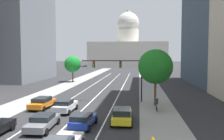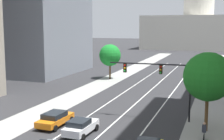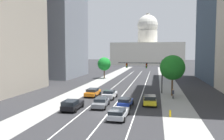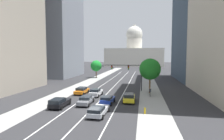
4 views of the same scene
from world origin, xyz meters
name	(u,v)px [view 4 (image 4 of 4)]	position (x,y,z in m)	size (l,w,h in m)	color
ground_plane	(122,78)	(0.00, 40.00, 0.00)	(400.00, 400.00, 0.00)	#2B2B2D
sidewalk_left	(94,79)	(-9.25, 35.00, 0.01)	(4.53, 130.00, 0.01)	gray
sidewalk_right	(148,81)	(9.25, 35.00, 0.01)	(4.53, 130.00, 0.01)	gray
lane_stripe_left	(104,84)	(-3.49, 25.00, 0.01)	(0.16, 90.00, 0.01)	white
lane_stripe_center	(116,84)	(0.00, 25.00, 0.01)	(0.16, 90.00, 0.01)	white
lane_stripe_right	(128,85)	(3.49, 25.00, 0.01)	(0.16, 90.00, 0.01)	white
office_tower_far_left	(48,3)	(-30.04, 42.80, 29.43)	(22.48, 22.66, 58.80)	gray
office_tower_far_right	(205,25)	(27.47, 38.98, 18.31)	(17.18, 29.17, 36.54)	#334251
capitol_building	(134,54)	(0.00, 128.70, 10.23)	(46.46, 27.30, 34.46)	beige
car_silver	(98,111)	(1.74, -2.55, 0.72)	(2.22, 4.85, 1.33)	#B2B5BA
car_orange	(82,90)	(-5.24, 10.74, 0.76)	(2.23, 4.64, 1.43)	orange
car_gray	(86,100)	(-1.75, 2.80, 0.72)	(2.18, 4.83, 1.36)	slate
car_black	(59,102)	(-5.24, 0.29, 0.80)	(2.12, 4.55, 1.52)	black
car_blue	(107,99)	(1.74, 3.76, 0.73)	(2.13, 4.11, 1.38)	#1E389E
car_yellow	(129,97)	(5.24, 5.74, 0.77)	(2.21, 4.61, 1.46)	yellow
car_white	(96,92)	(-1.75, 9.23, 0.78)	(2.15, 4.30, 1.50)	silver
traffic_signal_mast	(129,71)	(4.46, 16.46, 4.70)	(8.85, 0.39, 6.64)	black
fire_hydrant	(145,111)	(7.91, -0.61, 0.46)	(0.26, 0.35, 0.91)	yellow
cyclist	(150,92)	(9.05, 11.13, 0.85)	(0.36, 1.70, 1.72)	black
street_tree_mid_left	(96,66)	(-9.71, 39.73, 4.50)	(4.11, 4.11, 6.57)	#51381E
street_tree_far_right	(150,69)	(9.07, 14.15, 5.23)	(4.61, 4.61, 7.55)	#51381E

